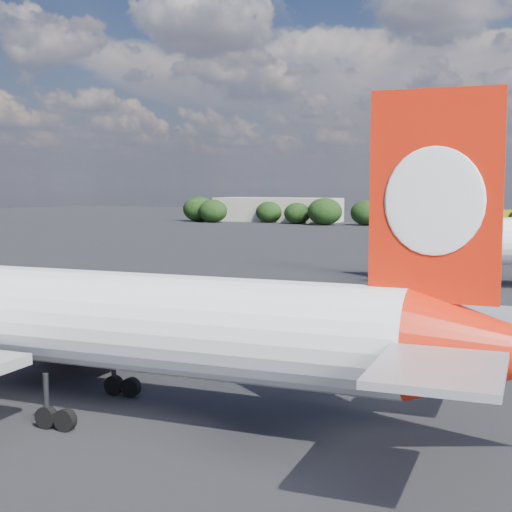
% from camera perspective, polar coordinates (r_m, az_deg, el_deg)
% --- Properties ---
extents(ground, '(500.00, 500.00, 0.00)m').
position_cam_1_polar(ground, '(96.47, 4.15, -1.74)').
color(ground, black).
rests_on(ground, ground).
extents(qantas_airliner, '(51.36, 48.87, 16.75)m').
position_cam_1_polar(qantas_airliner, '(40.77, -14.20, -4.97)').
color(qantas_airliner, white).
rests_on(qantas_airliner, ground).
extents(terminal_building, '(42.00, 16.00, 8.00)m').
position_cam_1_polar(terminal_building, '(242.79, 1.74, 3.73)').
color(terminal_building, '#9B9586').
rests_on(terminal_building, ground).
extents(highway_sign, '(6.00, 0.30, 4.50)m').
position_cam_1_polar(highway_sign, '(211.81, 11.55, 3.08)').
color(highway_sign, '#166E27').
rests_on(highway_sign, ground).
extents(horizon_treeline, '(206.03, 15.74, 8.46)m').
position_cam_1_polar(horizon_treeline, '(211.50, 17.92, 3.09)').
color(horizon_treeline, black).
rests_on(horizon_treeline, ground).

